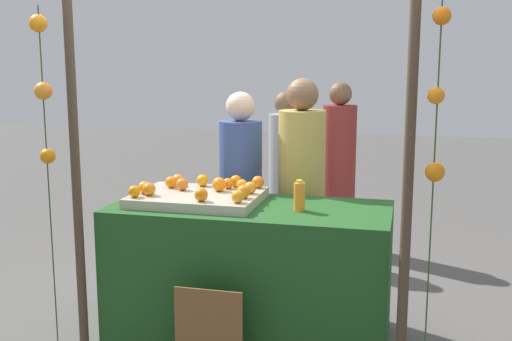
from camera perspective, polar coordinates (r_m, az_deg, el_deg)
The scene contains 29 objects.
ground_plane at distance 4.13m, azimuth -0.53°, elevation -15.31°, with size 24.00×24.00×0.00m, color #565451.
stall_counter at distance 3.96m, azimuth -0.54°, elevation -9.53°, with size 1.75×0.78×0.88m, color #1E4C1E.
orange_tray at distance 3.95m, azimuth -5.45°, elevation -2.54°, with size 0.80×0.61×0.06m, color #B2AD99.
orange_0 at distance 4.18m, azimuth -7.29°, elevation -0.89°, with size 0.08×0.08×0.08m, color orange.
orange_1 at distance 3.99m, azimuth -1.30°, elevation -1.36°, with size 0.07×0.07×0.07m, color orange.
orange_2 at distance 3.87m, azimuth -11.28°, elevation -1.93°, with size 0.07×0.07×0.07m, color orange.
orange_3 at distance 3.90m, azimuth -0.55°, elevation -1.61°, with size 0.08×0.08×0.08m, color orange.
orange_4 at distance 4.15m, azimuth -5.01°, elevation -0.92°, with size 0.08×0.08×0.08m, color orange.
orange_5 at distance 4.06m, azimuth -2.63°, elevation -1.21°, with size 0.07×0.07×0.07m, color orange.
orange_6 at distance 4.12m, azimuth -7.92°, elevation -1.08°, with size 0.08×0.08×0.08m, color orange.
orange_7 at distance 4.12m, azimuth -1.89°, elevation -0.99°, with size 0.08×0.08×0.08m, color orange.
orange_8 at distance 3.64m, azimuth -1.72°, elevation -2.44°, with size 0.08×0.08×0.08m, color orange.
orange_9 at distance 3.98m, azimuth -3.45°, elevation -1.30°, with size 0.09×0.09×0.09m, color orange.
orange_10 at distance 3.90m, azimuth -9.94°, elevation -1.73°, with size 0.08×0.08×0.08m, color orange.
orange_11 at distance 4.03m, azimuth -6.91°, elevation -1.29°, with size 0.08×0.08×0.08m, color orange.
orange_12 at distance 3.76m, azimuth -1.17°, elevation -1.99°, with size 0.08×0.08×0.08m, color orange.
orange_13 at distance 4.08m, azimuth 0.18°, elevation -1.08°, with size 0.08×0.08×0.08m, color orange.
orange_14 at distance 3.97m, azimuth -10.38°, elevation -1.57°, with size 0.08×0.08×0.08m, color orange.
orange_15 at distance 3.70m, azimuth -5.14°, elevation -2.26°, with size 0.08×0.08×0.08m, color orange.
juice_bottle at distance 3.70m, azimuth 4.07°, elevation -2.42°, with size 0.07×0.07×0.19m.
chalkboard_sign at distance 3.57m, azimuth -4.41°, elevation -15.00°, with size 0.40×0.03×0.54m.
vendor_left at distance 4.52m, azimuth -1.43°, elevation -3.27°, with size 0.31×0.31×1.56m.
vendor_right at distance 4.40m, azimuth 4.24°, elevation -3.07°, with size 0.33×0.33×1.66m.
crowd_person_0 at distance 5.65m, azimuth 2.72°, elevation -0.85°, with size 0.30×0.30×1.51m.
crowd_person_1 at distance 5.88m, azimuth 7.71°, elevation -0.15°, with size 0.32×0.32×1.59m.
canopy_post_left at distance 3.76m, azimuth -16.45°, elevation -0.34°, with size 0.06×0.06×2.23m, color #473828.
canopy_post_right at distance 3.25m, azimuth 13.96°, elevation -1.80°, with size 0.06×0.06×2.23m, color #473828.
garland_strand_left at distance 3.78m, azimuth -19.26°, elevation 7.30°, with size 0.12×0.12×2.09m.
garland_strand_right at distance 3.17m, azimuth 16.53°, elevation 5.48°, with size 0.10×0.10×2.09m.
Camera 1 is at (0.95, -3.61, 1.76)m, focal length 42.89 mm.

